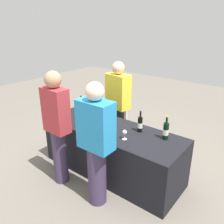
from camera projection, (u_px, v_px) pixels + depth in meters
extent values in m
plane|color=slate|center=(112.00, 171.00, 3.63)|extent=(12.00, 12.00, 0.00)
cube|color=black|center=(112.00, 150.00, 3.50)|extent=(2.11, 0.76, 0.73)
cylinder|color=black|center=(82.00, 108.00, 3.83)|extent=(0.07, 0.07, 0.21)
cylinder|color=black|center=(81.00, 99.00, 3.77)|extent=(0.03, 0.03, 0.09)
cylinder|color=maroon|center=(81.00, 96.00, 3.75)|extent=(0.03, 0.03, 0.02)
cylinder|color=silver|center=(82.00, 108.00, 3.83)|extent=(0.07, 0.07, 0.07)
cylinder|color=black|center=(86.00, 110.00, 3.71)|extent=(0.06, 0.06, 0.22)
cylinder|color=black|center=(86.00, 101.00, 3.66)|extent=(0.02, 0.02, 0.09)
cylinder|color=gold|center=(86.00, 97.00, 3.64)|extent=(0.03, 0.03, 0.02)
cylinder|color=silver|center=(86.00, 111.00, 3.72)|extent=(0.06, 0.06, 0.08)
cylinder|color=black|center=(140.00, 125.00, 3.23)|extent=(0.07, 0.07, 0.21)
cylinder|color=black|center=(141.00, 115.00, 3.17)|extent=(0.02, 0.02, 0.08)
cylinder|color=black|center=(141.00, 112.00, 3.16)|extent=(0.03, 0.03, 0.02)
cylinder|color=silver|center=(140.00, 125.00, 3.23)|extent=(0.07, 0.07, 0.07)
cylinder|color=black|center=(166.00, 131.00, 3.03)|extent=(0.07, 0.07, 0.22)
cylinder|color=black|center=(167.00, 120.00, 2.97)|extent=(0.03, 0.03, 0.09)
cylinder|color=gold|center=(167.00, 117.00, 2.95)|extent=(0.03, 0.03, 0.02)
cylinder|color=silver|center=(166.00, 132.00, 3.03)|extent=(0.07, 0.07, 0.08)
cylinder|color=silver|center=(69.00, 119.00, 3.68)|extent=(0.06, 0.06, 0.00)
cylinder|color=silver|center=(68.00, 116.00, 3.66)|extent=(0.01, 0.01, 0.08)
sphere|color=silver|center=(68.00, 112.00, 3.64)|extent=(0.07, 0.07, 0.07)
cylinder|color=silver|center=(89.00, 123.00, 3.52)|extent=(0.07, 0.07, 0.00)
cylinder|color=silver|center=(89.00, 121.00, 3.50)|extent=(0.01, 0.01, 0.08)
sphere|color=silver|center=(89.00, 117.00, 3.47)|extent=(0.07, 0.07, 0.07)
cylinder|color=silver|center=(99.00, 128.00, 3.35)|extent=(0.07, 0.07, 0.00)
cylinder|color=silver|center=(99.00, 126.00, 3.34)|extent=(0.01, 0.01, 0.08)
sphere|color=silver|center=(99.00, 122.00, 3.31)|extent=(0.06, 0.06, 0.06)
cylinder|color=silver|center=(124.00, 139.00, 3.06)|extent=(0.07, 0.07, 0.00)
cylinder|color=silver|center=(125.00, 136.00, 3.05)|extent=(0.01, 0.01, 0.07)
sphere|color=silver|center=(125.00, 132.00, 3.02)|extent=(0.06, 0.06, 0.06)
sphere|color=#590C19|center=(125.00, 133.00, 3.03)|extent=(0.03, 0.03, 0.03)
cylinder|color=black|center=(118.00, 128.00, 4.17)|extent=(0.22, 0.22, 0.77)
cube|color=yellow|center=(118.00, 91.00, 3.92)|extent=(0.43, 0.28, 0.57)
sphere|color=#D8AD8C|center=(118.00, 68.00, 3.78)|extent=(0.21, 0.21, 0.21)
cylinder|color=#3F3351|center=(60.00, 157.00, 3.28)|extent=(0.20, 0.20, 0.79)
cube|color=#B23338|center=(56.00, 110.00, 3.02)|extent=(0.36, 0.21, 0.59)
sphere|color=tan|center=(53.00, 79.00, 2.87)|extent=(0.21, 0.21, 0.21)
cylinder|color=#3F3351|center=(97.00, 175.00, 2.90)|extent=(0.23, 0.23, 0.78)
cube|color=#268CCC|center=(96.00, 125.00, 2.65)|extent=(0.42, 0.23, 0.58)
sphere|color=beige|center=(95.00, 91.00, 2.50)|extent=(0.21, 0.21, 0.21)
cube|color=white|center=(117.00, 110.00, 4.69)|extent=(0.55, 0.16, 0.95)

